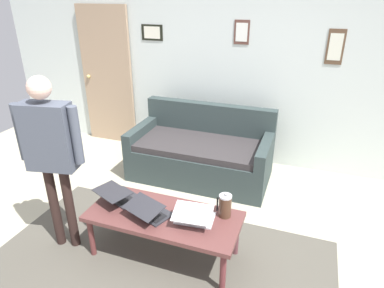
{
  "coord_description": "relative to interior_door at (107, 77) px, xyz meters",
  "views": [
    {
      "loc": [
        -1.05,
        2.17,
        2.21
      ],
      "look_at": [
        0.0,
        -0.73,
        0.8
      ],
      "focal_mm": 31.38,
      "sensor_mm": 36.0,
      "label": 1
    }
  ],
  "objects": [
    {
      "name": "ground_plane",
      "position": [
        -1.87,
        2.11,
        -1.02
      ],
      "size": [
        7.68,
        7.68,
        0.0
      ],
      "primitive_type": "plane",
      "color": "#ADA78D"
    },
    {
      "name": "area_rug",
      "position": [
        -1.86,
        2.21,
        -1.02
      ],
      "size": [
        2.99,
        1.59,
        0.01
      ],
      "primitive_type": "cube",
      "color": "#4D4A41",
      "rests_on": "ground_plane"
    },
    {
      "name": "back_wall",
      "position": [
        -1.87,
        -0.09,
        0.33
      ],
      "size": [
        7.04,
        0.11,
        2.7
      ],
      "color": "silver",
      "rests_on": "ground_plane"
    },
    {
      "name": "interior_door",
      "position": [
        0.0,
        0.0,
        0.0
      ],
      "size": [
        0.82,
        0.09,
        2.05
      ],
      "color": "#A18468",
      "rests_on": "ground_plane"
    },
    {
      "name": "couch",
      "position": [
        -1.71,
        0.61,
        -0.72
      ],
      "size": [
        1.74,
        0.88,
        0.88
      ],
      "color": "#2C3837",
      "rests_on": "ground_plane"
    },
    {
      "name": "coffee_table",
      "position": [
        -1.86,
        2.11,
        -0.63
      ],
      "size": [
        1.34,
        0.58,
        0.44
      ],
      "color": "brown",
      "rests_on": "ground_plane"
    },
    {
      "name": "laptop_left",
      "position": [
        -1.75,
        2.16,
        -0.54
      ],
      "size": [
        0.42,
        0.41,
        0.15
      ],
      "color": "#28282D",
      "rests_on": "coffee_table"
    },
    {
      "name": "laptop_center",
      "position": [
        -1.39,
        2.04,
        -0.54
      ],
      "size": [
        0.44,
        0.45,
        0.13
      ],
      "color": "#28282D",
      "rests_on": "coffee_table"
    },
    {
      "name": "laptop_right",
      "position": [
        -2.15,
        2.1,
        -0.54
      ],
      "size": [
        0.35,
        0.35,
        0.15
      ],
      "color": "silver",
      "rests_on": "coffee_table"
    },
    {
      "name": "french_press",
      "position": [
        -2.37,
        1.94,
        -0.48
      ],
      "size": [
        0.13,
        0.11,
        0.24
      ],
      "color": "#4C3323",
      "rests_on": "coffee_table"
    },
    {
      "name": "person_standing",
      "position": [
        -0.94,
        2.3,
        0.02
      ],
      "size": [
        0.58,
        0.26,
        1.62
      ],
      "color": "black",
      "rests_on": "ground_plane"
    }
  ]
}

